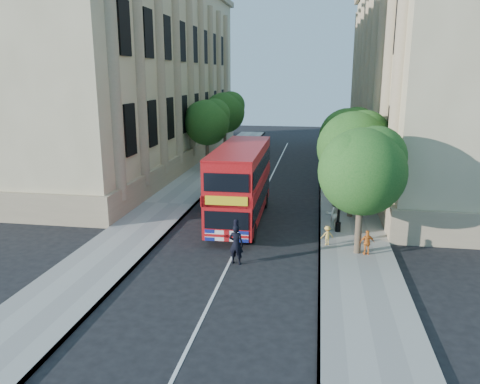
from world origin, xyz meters
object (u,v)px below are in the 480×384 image
at_px(lamp_post, 340,188).
at_px(police_constable, 236,244).
at_px(double_decker_bus, 241,182).
at_px(box_van, 224,182).
at_px(woman_pedestrian, 333,213).

height_order(lamp_post, police_constable, lamp_post).
height_order(double_decker_bus, box_van, double_decker_bus).
distance_m(lamp_post, double_decker_bus, 5.64).
bearing_deg(lamp_post, woman_pedestrian, 129.50).
bearing_deg(double_decker_bus, lamp_post, -13.58).
xyz_separation_m(lamp_post, box_van, (-7.25, 5.15, -1.07)).
xyz_separation_m(double_decker_bus, police_constable, (0.83, -6.23, -1.46)).
distance_m(double_decker_bus, woman_pedestrian, 5.47).
relative_size(double_decker_bus, box_van, 1.77).
height_order(double_decker_bus, police_constable, double_decker_bus).
height_order(box_van, police_constable, box_van).
distance_m(double_decker_bus, box_van, 4.39).
bearing_deg(woman_pedestrian, double_decker_bus, -37.39).
distance_m(lamp_post, woman_pedestrian, 1.56).
relative_size(lamp_post, police_constable, 2.79).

